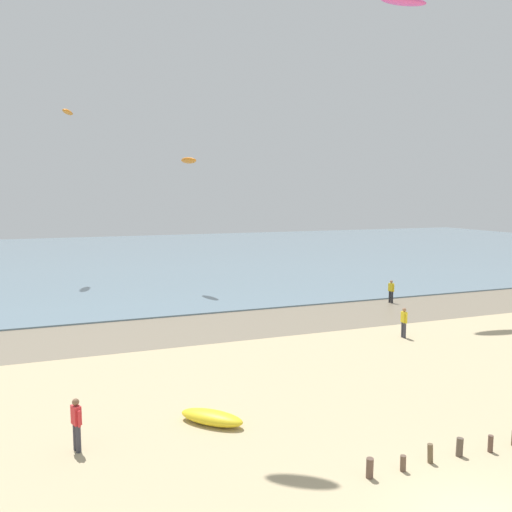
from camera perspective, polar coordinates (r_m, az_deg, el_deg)
wet_sand_strip at (r=33.14m, az=-3.56°, el=-7.44°), size 120.00×7.05×0.01m
sea at (r=70.32m, az=-13.10°, el=-0.11°), size 160.00×70.00×0.10m
groyne_near at (r=19.38m, az=23.89°, el=-17.58°), size 10.00×0.34×0.61m
person_mid_beach at (r=31.42m, az=15.44°, el=-6.74°), size 0.26×0.57×1.71m
person_left_flank at (r=41.07m, az=14.17°, el=-3.59°), size 0.31×0.55×1.71m
person_right_flank at (r=18.42m, az=-18.55°, el=-16.48°), size 0.32×0.54×1.71m
grounded_kite at (r=19.69m, az=-4.73°, el=-16.73°), size 2.30×2.33×0.48m
kite_aloft_0 at (r=53.73m, az=-19.39°, el=14.24°), size 1.45×2.72×0.62m
kite_aloft_1 at (r=45.19m, az=-7.18°, el=10.05°), size 1.35×2.51×0.69m
kite_aloft_2 at (r=42.33m, az=15.44°, el=24.64°), size 3.60×1.57×0.73m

